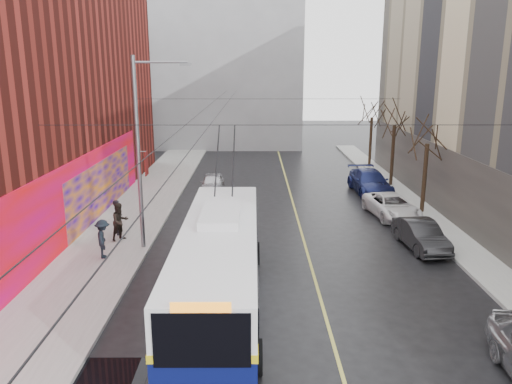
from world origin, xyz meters
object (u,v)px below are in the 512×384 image
(tree_near, at_px, (428,130))
(following_car, at_px, (213,183))
(trolleybus, at_px, (220,265))
(pedestrian_b, at_px, (120,222))
(streetlight_pole, at_px, (141,149))
(tree_far, at_px, (372,108))
(pedestrian_c, at_px, (103,239))
(parked_car_b, at_px, (421,235))
(parked_car_c, at_px, (392,206))
(pedestrian_a, at_px, (118,217))
(tree_mid, at_px, (395,114))
(parked_car_d, at_px, (370,182))

(tree_near, bearing_deg, following_car, 157.91)
(trolleybus, height_order, pedestrian_b, trolleybus)
(streetlight_pole, xyz_separation_m, following_car, (2.24, 11.24, -4.18))
(tree_far, bearing_deg, pedestrian_c, -128.06)
(parked_car_b, distance_m, parked_car_c, 5.23)
(parked_car_c, bearing_deg, parked_car_b, -97.71)
(parked_car_b, height_order, pedestrian_a, pedestrian_a)
(tree_mid, bearing_deg, trolleybus, -120.72)
(tree_near, relative_size, parked_car_b, 1.56)
(pedestrian_b, bearing_deg, tree_near, -31.52)
(streetlight_pole, bearing_deg, tree_near, 21.62)
(streetlight_pole, height_order, following_car, streetlight_pole)
(tree_mid, distance_m, parked_car_d, 5.27)
(parked_car_b, xyz_separation_m, following_car, (-10.90, 11.12, -0.01))
(tree_far, relative_size, pedestrian_b, 3.47)
(tree_near, xyz_separation_m, following_car, (-12.90, 5.24, -4.31))
(parked_car_d, xyz_separation_m, pedestrian_a, (-14.95, -9.18, 0.26))
(tree_near, xyz_separation_m, pedestrian_c, (-16.76, -7.40, -3.94))
(pedestrian_a, bearing_deg, parked_car_d, -70.52)
(tree_mid, xyz_separation_m, pedestrian_c, (-16.76, -14.40, -4.22))
(following_car, relative_size, pedestrian_b, 2.06)
(pedestrian_b, bearing_deg, parked_car_c, -31.70)
(streetlight_pole, height_order, parked_car_c, streetlight_pole)
(trolleybus, height_order, pedestrian_a, trolleybus)
(streetlight_pole, height_order, tree_mid, streetlight_pole)
(parked_car_b, xyz_separation_m, parked_car_d, (0.00, 10.91, 0.11))
(parked_car_b, distance_m, pedestrian_b, 14.65)
(parked_car_c, xyz_separation_m, pedestrian_b, (-14.62, -4.36, 0.43))
(pedestrian_a, xyz_separation_m, pedestrian_c, (0.19, -3.25, -0.02))
(parked_car_d, distance_m, pedestrian_c, 19.30)
(pedestrian_b, bearing_deg, tree_far, 0.54)
(trolleybus, distance_m, parked_car_b, 11.07)
(trolleybus, relative_size, following_car, 3.21)
(pedestrian_b, bearing_deg, parked_car_d, -13.82)
(trolleybus, bearing_deg, pedestrian_c, 140.76)
(pedestrian_b, relative_size, pedestrian_c, 1.07)
(tree_far, height_order, following_car, tree_far)
(following_car, bearing_deg, trolleybus, -85.34)
(streetlight_pole, relative_size, pedestrian_c, 5.10)
(streetlight_pole, distance_m, tree_far, 25.09)
(trolleybus, height_order, parked_car_c, trolleybus)
(tree_mid, relative_size, pedestrian_c, 3.78)
(streetlight_pole, relative_size, following_car, 2.31)
(pedestrian_c, bearing_deg, parked_car_c, -81.77)
(parked_car_c, height_order, following_car, following_car)
(parked_car_d, height_order, following_car, parked_car_d)
(streetlight_pole, xyz_separation_m, tree_far, (15.14, 20.00, 0.30))
(parked_car_b, distance_m, parked_car_d, 10.92)
(following_car, bearing_deg, tree_far, 33.30)
(parked_car_b, relative_size, pedestrian_b, 2.17)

